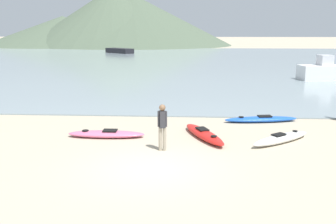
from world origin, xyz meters
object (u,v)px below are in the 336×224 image
Objects in this scene: kayak_on_sand_0 at (281,138)px; kayak_on_sand_3 at (106,134)px; kayak_on_sand_1 at (204,134)px; moored_boat_0 at (120,51)px; moored_boat_1 at (321,71)px; person_near_foreground at (162,124)px; kayak_on_sand_2 at (261,119)px.

kayak_on_sand_3 is (-7.06, 0.33, -0.03)m from kayak_on_sand_0.
kayak_on_sand_3 is at bearing -177.92° from kayak_on_sand_1.
moored_boat_0 is 1.49× the size of moored_boat_1.
kayak_on_sand_0 is 4.86m from person_near_foreground.
kayak_on_sand_0 is at bearing -111.19° from moored_boat_1.
person_near_foreground reaches higher than kayak_on_sand_1.
kayak_on_sand_2 is 7.56m from kayak_on_sand_3.
kayak_on_sand_3 is at bearing -155.31° from kayak_on_sand_2.
kayak_on_sand_3 is 1.84× the size of person_near_foreground.
moored_boat_1 is at bearing 52.67° from kayak_on_sand_3.
moored_boat_1 reaches higher than moored_boat_0.
person_near_foreground is (-1.58, -1.80, 0.83)m from kayak_on_sand_1.
kayak_on_sand_1 is at bearing -119.10° from moored_boat_1.
kayak_on_sand_0 is 0.82× the size of kayak_on_sand_1.
kayak_on_sand_0 is 0.50× the size of moored_boat_0.
kayak_on_sand_3 is 56.22m from moored_boat_0.
kayak_on_sand_3 is at bearing -127.33° from moored_boat_1.
kayak_on_sand_2 is (-0.20, 3.49, -0.03)m from kayak_on_sand_0.
kayak_on_sand_1 reaches higher than kayak_on_sand_2.
kayak_on_sand_1 is 2.53m from person_near_foreground.
kayak_on_sand_2 is at bearing 47.52° from person_near_foreground.
kayak_on_sand_3 is at bearing 146.02° from person_near_foreground.
person_near_foreground is at bearing -132.48° from kayak_on_sand_2.
kayak_on_sand_0 is at bearing -2.67° from kayak_on_sand_3.
kayak_on_sand_2 is 6.58m from person_near_foreground.
moored_boat_1 is (24.27, -36.20, 0.32)m from moored_boat_0.
moored_boat_1 is (12.17, 20.84, -0.19)m from person_near_foreground.
kayak_on_sand_0 reaches higher than kayak_on_sand_1.
kayak_on_sand_1 is at bearing 2.08° from kayak_on_sand_3.
kayak_on_sand_3 is (-4.03, -0.15, -0.02)m from kayak_on_sand_1.
kayak_on_sand_1 is at bearing 171.08° from kayak_on_sand_0.
kayak_on_sand_0 reaches higher than kayak_on_sand_2.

